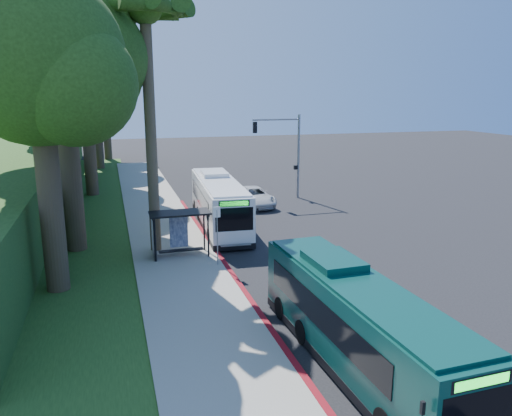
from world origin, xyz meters
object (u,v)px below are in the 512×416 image
object	(u,v)px
bus_shelter	(175,225)
teal_bus	(356,321)
pickup	(253,197)
white_bus	(219,202)

from	to	relation	value
bus_shelter	teal_bus	distance (m)	13.35
pickup	teal_bus	bearing A→B (deg)	-101.28
white_bus	pickup	world-z (taller)	white_bus
white_bus	teal_bus	distance (m)	18.44
bus_shelter	pickup	distance (m)	13.33
bus_shelter	teal_bus	xyz separation A→B (m)	(4.16, -12.68, -0.24)
teal_bus	bus_shelter	bearing A→B (deg)	106.30
white_bus	teal_bus	bearing A→B (deg)	-84.72
teal_bus	pickup	size ratio (longest dim) A/B	2.04
teal_bus	pickup	distance (m)	23.87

